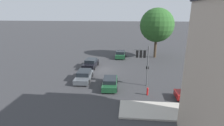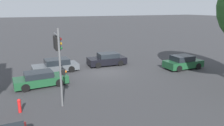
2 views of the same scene
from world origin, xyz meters
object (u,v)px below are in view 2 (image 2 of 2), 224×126
(crossing_car_0, at_px, (56,66))
(crossing_car_3, at_px, (40,79))
(traffic_signal, at_px, (58,50))
(fire_hydrant, at_px, (19,105))
(crossing_car_2, at_px, (183,62))
(crossing_car_1, at_px, (107,59))

(crossing_car_0, xyz_separation_m, crossing_car_3, (1.96, 3.86, -0.02))
(traffic_signal, distance_m, crossing_car_3, 5.18)
(crossing_car_0, relative_size, fire_hydrant, 5.09)
(crossing_car_0, xyz_separation_m, crossing_car_2, (-12.90, 4.43, 0.05))
(fire_hydrant, bearing_deg, crossing_car_2, -166.68)
(crossing_car_3, bearing_deg, crossing_car_2, -5.45)
(crossing_car_2, relative_size, crossing_car_3, 0.95)
(crossing_car_3, bearing_deg, fire_hydrant, -114.94)
(crossing_car_1, xyz_separation_m, fire_hydrant, (9.67, 8.68, -0.19))
(crossing_car_3, bearing_deg, crossing_car_0, 59.80)
(crossing_car_0, bearing_deg, crossing_car_1, -179.64)
(crossing_car_1, xyz_separation_m, crossing_car_2, (-6.99, 4.74, 0.02))
(crossing_car_0, bearing_deg, fire_hydrant, 63.25)
(crossing_car_1, relative_size, crossing_car_2, 1.05)
(crossing_car_2, relative_size, fire_hydrant, 4.57)
(traffic_signal, relative_size, crossing_car_1, 1.19)
(traffic_signal, height_order, crossing_car_3, traffic_signal)
(crossing_car_2, distance_m, fire_hydrant, 17.12)
(crossing_car_1, distance_m, fire_hydrant, 12.99)
(crossing_car_2, xyz_separation_m, crossing_car_3, (14.86, -0.57, -0.08))
(crossing_car_0, height_order, crossing_car_1, crossing_car_1)
(traffic_signal, bearing_deg, crossing_car_1, 51.50)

